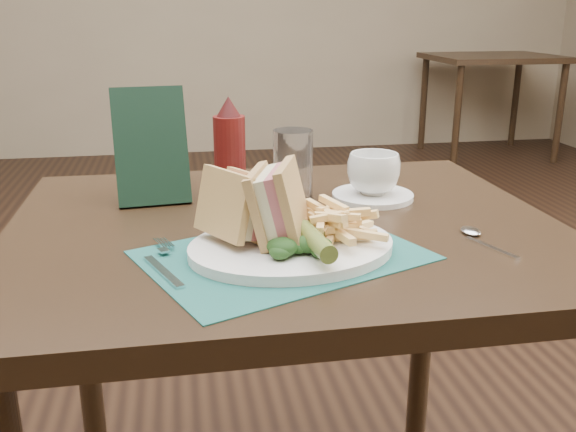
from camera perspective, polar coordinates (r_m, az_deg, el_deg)
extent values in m
plane|color=black|center=(1.85, -2.97, -17.87)|extent=(7.00, 7.00, 0.00)
plane|color=gray|center=(5.11, -7.88, 5.69)|extent=(6.00, 0.00, 6.00)
cube|color=#19524C|center=(0.92, -0.45, -3.50)|extent=(0.45, 0.39, 0.00)
cylinder|color=#536727|center=(0.87, 2.46, -2.20)|extent=(0.03, 0.12, 0.03)
cylinder|color=white|center=(1.20, 7.53, 1.79)|extent=(0.19, 0.19, 0.01)
imported|color=white|center=(1.19, 7.61, 3.78)|extent=(0.13, 0.13, 0.08)
cylinder|color=white|center=(1.16, 0.44, 4.49)|extent=(0.09, 0.09, 0.13)
cube|color=black|center=(1.17, -12.09, 6.09)|extent=(0.14, 0.09, 0.20)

